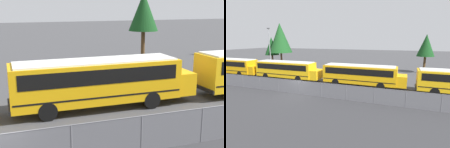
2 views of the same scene
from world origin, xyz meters
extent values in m
cylinder|color=slate|center=(3.10, 0.00, 0.85)|extent=(0.07, 0.07, 1.69)
cylinder|color=slate|center=(6.21, 0.00, 0.85)|extent=(0.07, 0.07, 1.69)
cylinder|color=slate|center=(9.31, 0.00, 0.85)|extent=(0.07, 0.07, 1.69)
cube|color=#EDA80F|center=(6.09, 6.34, 1.76)|extent=(10.38, 2.57, 2.44)
cube|color=black|center=(6.09, 6.34, 2.30)|extent=(9.55, 2.61, 0.88)
cube|color=black|center=(6.09, 6.34, 1.08)|extent=(10.17, 2.60, 0.10)
cube|color=#EDA80F|center=(11.90, 6.34, 1.27)|extent=(1.25, 2.37, 1.46)
cube|color=black|center=(0.85, 6.34, 0.69)|extent=(0.12, 2.57, 0.24)
cube|color=silver|center=(6.09, 6.34, 3.03)|extent=(9.86, 2.31, 0.10)
cylinder|color=black|center=(9.31, 7.50, 0.54)|extent=(1.08, 0.28, 1.08)
cylinder|color=black|center=(9.31, 5.17, 0.54)|extent=(1.08, 0.28, 1.08)
cylinder|color=black|center=(2.87, 7.50, 0.54)|extent=(1.08, 0.28, 1.08)
cylinder|color=black|center=(2.87, 5.17, 0.54)|extent=(1.08, 0.28, 1.08)
cube|color=black|center=(13.61, 6.04, 0.69)|extent=(0.12, 2.57, 0.24)
cylinder|color=black|center=(15.64, 7.20, 0.54)|extent=(1.08, 0.28, 1.08)
cylinder|color=#51381E|center=(15.80, 20.50, 1.71)|extent=(0.44, 0.44, 3.43)
cone|color=#144219|center=(15.80, 20.50, 5.57)|extent=(3.30, 3.30, 4.28)
camera|label=1|loc=(0.77, -11.54, 6.45)|focal=50.00mm
camera|label=2|loc=(12.00, -17.78, 6.64)|focal=28.00mm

